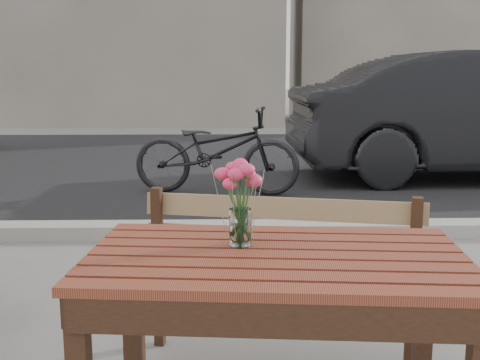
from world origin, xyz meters
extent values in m
cube|color=black|center=(0.00, 7.00, 0.00)|extent=(30.00, 8.00, 0.00)
cube|color=#9C9893|center=(0.00, 3.00, 0.06)|extent=(30.00, 0.25, 0.12)
cube|color=slate|center=(5.00, 15.00, 3.00)|extent=(7.00, 3.00, 6.00)
cube|color=#562016|center=(-0.24, 0.05, 0.77)|extent=(1.33, 0.85, 0.03)
cube|color=black|center=(-0.79, 0.41, 0.38)|extent=(0.07, 0.07, 0.75)
cube|color=black|center=(0.37, 0.32, 0.38)|extent=(0.07, 0.07, 0.75)
cube|color=#93774C|center=(-0.18, 0.72, 0.43)|extent=(1.40, 0.63, 0.03)
cube|color=#93774C|center=(-0.13, 0.92, 0.66)|extent=(1.33, 0.30, 0.37)
cube|color=black|center=(-0.81, 0.69, 0.22)|extent=(0.06, 0.06, 0.44)
cube|color=black|center=(0.40, 0.44, 0.22)|extent=(0.06, 0.06, 0.44)
cube|color=black|center=(-0.75, 1.00, 0.41)|extent=(0.06, 0.06, 0.82)
cube|color=black|center=(0.46, 0.74, 0.41)|extent=(0.06, 0.06, 0.82)
cylinder|color=white|center=(-0.35, 0.15, 0.85)|extent=(0.08, 0.08, 0.13)
cylinder|color=#2F5F2A|center=(-0.35, 0.15, 0.91)|extent=(0.05, 0.05, 0.26)
imported|color=black|center=(-0.52, 4.78, 0.49)|extent=(1.95, 0.96, 0.98)
camera|label=1|loc=(-0.40, -1.88, 1.39)|focal=45.00mm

